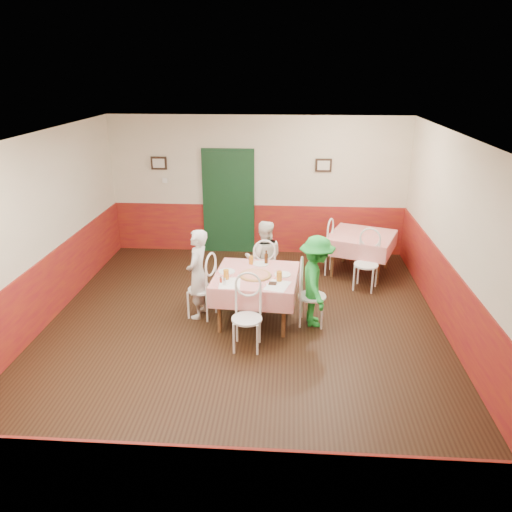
# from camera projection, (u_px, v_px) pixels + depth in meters

# --- Properties ---
(floor) EXTENTS (7.00, 7.00, 0.00)m
(floor) POSITION_uv_depth(u_px,v_px,m) (242.00, 332.00, 7.35)
(floor) COLOR black
(floor) RESTS_ON ground
(ceiling) EXTENTS (7.00, 7.00, 0.00)m
(ceiling) POSITION_uv_depth(u_px,v_px,m) (240.00, 139.00, 6.36)
(ceiling) COLOR white
(ceiling) RESTS_ON back_wall
(back_wall) EXTENTS (6.00, 0.10, 2.80)m
(back_wall) POSITION_uv_depth(u_px,v_px,m) (258.00, 186.00, 10.12)
(back_wall) COLOR beige
(back_wall) RESTS_ON ground
(front_wall) EXTENTS (6.00, 0.10, 2.80)m
(front_wall) POSITION_uv_depth(u_px,v_px,m) (194.00, 403.00, 3.59)
(front_wall) COLOR beige
(front_wall) RESTS_ON ground
(left_wall) EXTENTS (0.10, 7.00, 2.80)m
(left_wall) POSITION_uv_depth(u_px,v_px,m) (30.00, 238.00, 7.05)
(left_wall) COLOR beige
(left_wall) RESTS_ON ground
(right_wall) EXTENTS (0.10, 7.00, 2.80)m
(right_wall) POSITION_uv_depth(u_px,v_px,m) (464.00, 248.00, 6.66)
(right_wall) COLOR beige
(right_wall) RESTS_ON ground
(wainscot_back) EXTENTS (6.00, 0.03, 1.00)m
(wainscot_back) POSITION_uv_depth(u_px,v_px,m) (258.00, 229.00, 10.42)
(wainscot_back) COLOR maroon
(wainscot_back) RESTS_ON ground
(wainscot_front) EXTENTS (6.00, 0.03, 1.00)m
(wainscot_front) POSITION_uv_depth(u_px,v_px,m) (199.00, 497.00, 3.92)
(wainscot_front) COLOR maroon
(wainscot_front) RESTS_ON ground
(wainscot_left) EXTENTS (0.03, 7.00, 1.00)m
(wainscot_left) POSITION_uv_depth(u_px,v_px,m) (41.00, 296.00, 7.37)
(wainscot_left) COLOR maroon
(wainscot_left) RESTS_ON ground
(wainscot_right) EXTENTS (0.03, 7.00, 1.00)m
(wainscot_right) POSITION_uv_depth(u_px,v_px,m) (454.00, 308.00, 6.98)
(wainscot_right) COLOR maroon
(wainscot_right) RESTS_ON ground
(door) EXTENTS (0.96, 0.06, 2.10)m
(door) POSITION_uv_depth(u_px,v_px,m) (229.00, 203.00, 10.23)
(door) COLOR black
(door) RESTS_ON ground
(picture_left) EXTENTS (0.32, 0.03, 0.26)m
(picture_left) POSITION_uv_depth(u_px,v_px,m) (159.00, 163.00, 10.04)
(picture_left) COLOR black
(picture_left) RESTS_ON back_wall
(picture_right) EXTENTS (0.32, 0.03, 0.26)m
(picture_right) POSITION_uv_depth(u_px,v_px,m) (324.00, 165.00, 9.83)
(picture_right) COLOR black
(picture_right) RESTS_ON back_wall
(thermostat) EXTENTS (0.10, 0.03, 0.10)m
(thermostat) POSITION_uv_depth(u_px,v_px,m) (165.00, 180.00, 10.16)
(thermostat) COLOR white
(thermostat) RESTS_ON back_wall
(main_table) EXTENTS (1.31, 1.31, 0.77)m
(main_table) POSITION_uv_depth(u_px,v_px,m) (256.00, 297.00, 7.61)
(main_table) COLOR red
(main_table) RESTS_ON ground
(second_table) EXTENTS (1.44, 1.44, 0.77)m
(second_table) POSITION_uv_depth(u_px,v_px,m) (360.00, 254.00, 9.37)
(second_table) COLOR red
(second_table) RESTS_ON ground
(chair_left) EXTENTS (0.52, 0.52, 0.90)m
(chair_left) POSITION_uv_depth(u_px,v_px,m) (202.00, 289.00, 7.70)
(chair_left) COLOR white
(chair_left) RESTS_ON ground
(chair_right) EXTENTS (0.45, 0.45, 0.90)m
(chair_right) POSITION_uv_depth(u_px,v_px,m) (312.00, 296.00, 7.46)
(chair_right) COLOR white
(chair_right) RESTS_ON ground
(chair_far) EXTENTS (0.47, 0.47, 0.90)m
(chair_far) POSITION_uv_depth(u_px,v_px,m) (263.00, 272.00, 8.36)
(chair_far) COLOR white
(chair_far) RESTS_ON ground
(chair_near) EXTENTS (0.43, 0.43, 0.90)m
(chair_near) POSITION_uv_depth(u_px,v_px,m) (247.00, 319.00, 6.79)
(chair_near) COLOR white
(chair_near) RESTS_ON ground
(chair_second_a) EXTENTS (0.54, 0.54, 0.90)m
(chair_second_a) POSITION_uv_depth(u_px,v_px,m) (320.00, 249.00, 9.39)
(chair_second_a) COLOR white
(chair_second_a) RESTS_ON ground
(chair_second_b) EXTENTS (0.54, 0.54, 0.90)m
(chair_second_b) POSITION_uv_depth(u_px,v_px,m) (366.00, 265.00, 8.65)
(chair_second_b) COLOR white
(chair_second_b) RESTS_ON ground
(pizza) EXTENTS (0.50, 0.50, 0.03)m
(pizza) POSITION_uv_depth(u_px,v_px,m) (255.00, 275.00, 7.40)
(pizza) COLOR #B74723
(pizza) RESTS_ON main_table
(plate_left) EXTENTS (0.27, 0.27, 0.01)m
(plate_left) POSITION_uv_depth(u_px,v_px,m) (227.00, 271.00, 7.54)
(plate_left) COLOR white
(plate_left) RESTS_ON main_table
(plate_right) EXTENTS (0.27, 0.27, 0.01)m
(plate_right) POSITION_uv_depth(u_px,v_px,m) (283.00, 274.00, 7.43)
(plate_right) COLOR white
(plate_right) RESTS_ON main_table
(plate_far) EXTENTS (0.27, 0.27, 0.01)m
(plate_far) POSITION_uv_depth(u_px,v_px,m) (261.00, 264.00, 7.84)
(plate_far) COLOR white
(plate_far) RESTS_ON main_table
(glass_a) EXTENTS (0.09, 0.09, 0.15)m
(glass_a) POSITION_uv_depth(u_px,v_px,m) (226.00, 275.00, 7.26)
(glass_a) COLOR #BF7219
(glass_a) RESTS_ON main_table
(glass_b) EXTENTS (0.09, 0.09, 0.15)m
(glass_b) POSITION_uv_depth(u_px,v_px,m) (279.00, 276.00, 7.20)
(glass_b) COLOR #BF7219
(glass_b) RESTS_ON main_table
(glass_c) EXTENTS (0.07, 0.07, 0.13)m
(glass_c) POSITION_uv_depth(u_px,v_px,m) (251.00, 260.00, 7.83)
(glass_c) COLOR #BF7219
(glass_c) RESTS_ON main_table
(beer_bottle) EXTENTS (0.06, 0.06, 0.20)m
(beer_bottle) POSITION_uv_depth(u_px,v_px,m) (266.00, 258.00, 7.81)
(beer_bottle) COLOR #381C0A
(beer_bottle) RESTS_ON main_table
(shaker_a) EXTENTS (0.04, 0.04, 0.09)m
(shaker_a) POSITION_uv_depth(u_px,v_px,m) (225.00, 281.00, 7.12)
(shaker_a) COLOR silver
(shaker_a) RESTS_ON main_table
(shaker_b) EXTENTS (0.04, 0.04, 0.09)m
(shaker_b) POSITION_uv_depth(u_px,v_px,m) (224.00, 282.00, 7.08)
(shaker_b) COLOR silver
(shaker_b) RESTS_ON main_table
(shaker_c) EXTENTS (0.04, 0.04, 0.09)m
(shaker_c) POSITION_uv_depth(u_px,v_px,m) (221.00, 280.00, 7.16)
(shaker_c) COLOR #B23319
(shaker_c) RESTS_ON main_table
(menu_left) EXTENTS (0.32, 0.42, 0.00)m
(menu_left) POSITION_uv_depth(u_px,v_px,m) (230.00, 283.00, 7.15)
(menu_left) COLOR white
(menu_left) RESTS_ON main_table
(menu_right) EXTENTS (0.40, 0.47, 0.00)m
(menu_right) POSITION_uv_depth(u_px,v_px,m) (277.00, 286.00, 7.07)
(menu_right) COLOR white
(menu_right) RESTS_ON main_table
(wallet) EXTENTS (0.12, 0.10, 0.02)m
(wallet) POSITION_uv_depth(u_px,v_px,m) (273.00, 283.00, 7.12)
(wallet) COLOR black
(wallet) RESTS_ON main_table
(diner_left) EXTENTS (0.41, 0.56, 1.41)m
(diner_left) POSITION_uv_depth(u_px,v_px,m) (198.00, 274.00, 7.61)
(diner_left) COLOR gray
(diner_left) RESTS_ON ground
(diner_far) EXTENTS (0.69, 0.56, 1.32)m
(diner_far) POSITION_uv_depth(u_px,v_px,m) (264.00, 259.00, 8.34)
(diner_far) COLOR gray
(diner_far) RESTS_ON ground
(diner_right) EXTENTS (0.59, 0.94, 1.40)m
(diner_right) POSITION_uv_depth(u_px,v_px,m) (316.00, 281.00, 7.37)
(diner_right) COLOR gray
(diner_right) RESTS_ON ground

